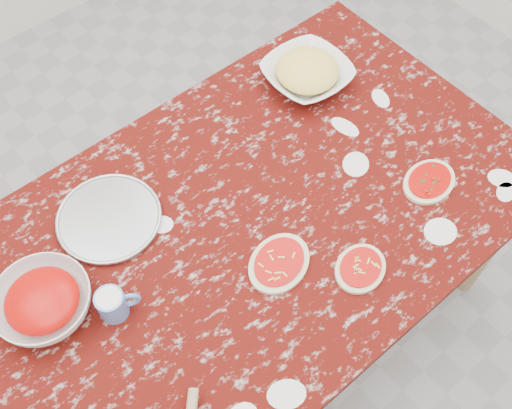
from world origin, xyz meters
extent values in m
plane|color=gray|center=(0.00, 0.00, 0.00)|extent=(4.00, 4.00, 0.00)
cube|color=#410A06|center=(0.00, 0.00, 0.73)|extent=(1.60, 1.00, 0.04)
cube|color=#967455|center=(0.00, 0.00, 0.67)|extent=(1.50, 0.90, 0.08)
cylinder|color=#967455|center=(0.72, -0.42, 0.35)|extent=(0.07, 0.07, 0.71)
cylinder|color=#967455|center=(-0.72, 0.42, 0.35)|extent=(0.07, 0.07, 0.71)
cylinder|color=#967455|center=(0.72, 0.42, 0.35)|extent=(0.07, 0.07, 0.71)
cylinder|color=#B2B2B7|center=(-0.32, 0.25, 0.76)|extent=(0.36, 0.36, 0.01)
imported|color=white|center=(-0.58, 0.12, 0.79)|extent=(0.29, 0.29, 0.08)
imported|color=white|center=(0.45, 0.28, 0.78)|extent=(0.27, 0.27, 0.06)
cylinder|color=#547EC5|center=(-0.46, 0.01, 0.79)|extent=(0.07, 0.07, 0.09)
torus|color=#547EC5|center=(-0.42, -0.01, 0.79)|extent=(0.06, 0.04, 0.06)
cylinder|color=silver|center=(-0.46, 0.01, 0.82)|extent=(0.06, 0.06, 0.01)
ellipsoid|color=beige|center=(-0.05, -0.16, 0.76)|extent=(0.22, 0.19, 0.01)
ellipsoid|color=red|center=(-0.05, -0.16, 0.76)|extent=(0.18, 0.16, 0.00)
ellipsoid|color=beige|center=(0.10, -0.31, 0.76)|extent=(0.18, 0.16, 0.01)
ellipsoid|color=red|center=(0.10, -0.31, 0.76)|extent=(0.15, 0.13, 0.00)
ellipsoid|color=beige|center=(0.45, -0.24, 0.76)|extent=(0.18, 0.15, 0.01)
ellipsoid|color=red|center=(0.45, -0.24, 0.76)|extent=(0.15, 0.12, 0.00)
camera|label=1|loc=(-0.55, -0.66, 2.17)|focal=41.84mm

